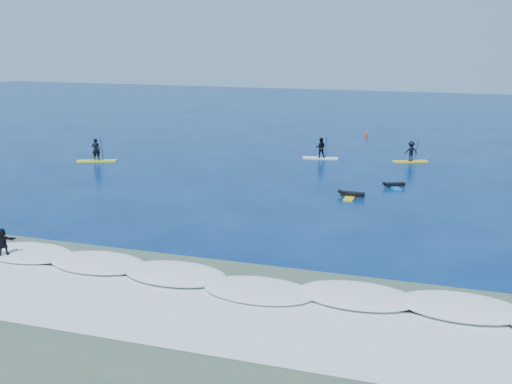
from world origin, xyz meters
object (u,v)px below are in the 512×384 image
(wave_surfer, at_px, (3,244))
(sup_paddler_left, at_px, (96,153))
(marker_buoy, at_px, (367,134))
(sup_paddler_center, at_px, (321,150))
(prone_paddler_far, at_px, (394,185))
(sup_paddler_right, at_px, (411,153))
(prone_paddler_near, at_px, (351,195))

(wave_surfer, bearing_deg, sup_paddler_left, 75.63)
(sup_paddler_left, xyz_separation_m, marker_buoy, (20.58, 18.26, -0.39))
(sup_paddler_center, xyz_separation_m, marker_buoy, (2.68, 11.67, -0.46))
(sup_paddler_left, xyz_separation_m, prone_paddler_far, (24.59, -1.37, -0.58))
(sup_paddler_right, relative_size, prone_paddler_near, 1.31)
(marker_buoy, bearing_deg, wave_surfer, -108.50)
(wave_surfer, bearing_deg, prone_paddler_far, 13.37)
(wave_surfer, height_order, marker_buoy, wave_surfer)
(sup_paddler_left, relative_size, sup_paddler_right, 1.13)
(sup_paddler_right, bearing_deg, prone_paddler_far, -117.84)
(prone_paddler_near, relative_size, prone_paddler_far, 1.09)
(prone_paddler_far, height_order, marker_buoy, marker_buoy)
(sup_paddler_right, xyz_separation_m, wave_surfer, (-17.76, -27.80, 0.01))
(sup_paddler_center, height_order, sup_paddler_right, sup_paddler_center)
(sup_paddler_center, relative_size, prone_paddler_near, 1.36)
(sup_paddler_center, bearing_deg, sup_paddler_right, -2.45)
(wave_surfer, bearing_deg, marker_buoy, 36.56)
(prone_paddler_far, distance_m, marker_buoy, 20.04)
(sup_paddler_left, xyz_separation_m, sup_paddler_center, (17.90, 6.59, 0.07))
(sup_paddler_right, height_order, wave_surfer, sup_paddler_right)
(prone_paddler_near, bearing_deg, marker_buoy, 7.09)
(prone_paddler_near, height_order, wave_surfer, wave_surfer)
(prone_paddler_near, bearing_deg, sup_paddler_center, 23.59)
(sup_paddler_left, xyz_separation_m, prone_paddler_near, (22.06, -4.73, -0.56))
(sup_paddler_center, distance_m, marker_buoy, 11.98)
(sup_paddler_right, distance_m, wave_surfer, 32.99)
(sup_paddler_left, bearing_deg, prone_paddler_near, -31.86)
(sup_paddler_right, bearing_deg, sup_paddler_left, 173.76)
(sup_paddler_left, bearing_deg, marker_buoy, 21.83)
(sup_paddler_center, relative_size, marker_buoy, 4.08)
(sup_paddler_left, height_order, sup_paddler_right, sup_paddler_left)
(sup_paddler_center, distance_m, prone_paddler_near, 12.08)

